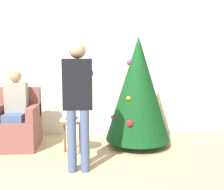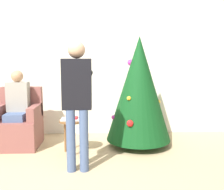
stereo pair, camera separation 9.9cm
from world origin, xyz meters
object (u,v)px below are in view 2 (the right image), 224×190
Objects in this scene: person_seated at (17,105)px; person_standing at (77,95)px; christmas_tree at (139,89)px; armchair at (18,126)px; side_stool at (72,126)px.

person_standing is (1.10, -1.01, 0.30)m from person_seated.
person_standing is at bearing -134.78° from christmas_tree.
person_seated is at bearing -90.00° from armchair.
person_seated reaches higher than armchair.
side_stool is (-0.14, 0.62, -0.57)m from person_standing.
armchair reaches higher than side_stool.
christmas_tree is 2.07m from person_seated.
christmas_tree is at bearing 17.30° from side_stool.
person_seated is at bearing 178.76° from christmas_tree.
person_seated is 1.52m from person_standing.
person_standing is (1.10, -1.03, 0.67)m from armchair.
armchair is 0.58× the size of person_standing.
person_standing is at bearing -42.59° from person_seated.
christmas_tree is 1.09× the size of person_standing.
christmas_tree is 1.87× the size of armchair.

